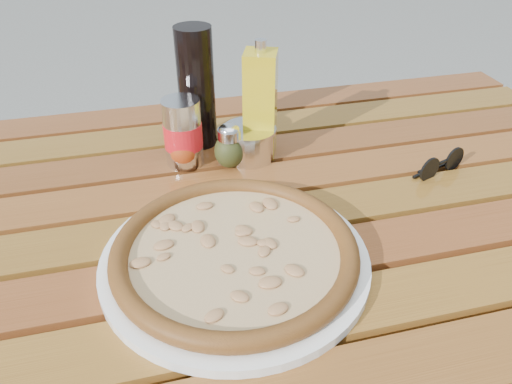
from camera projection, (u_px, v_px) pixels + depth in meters
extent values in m
cube|color=#371C0C|center=(440.00, 214.00, 1.43)|extent=(0.06, 0.06, 0.70)
cube|color=#3D230D|center=(259.00, 240.00, 0.79)|extent=(1.36, 0.86, 0.04)
cube|color=#5E3610|center=(301.00, 321.00, 0.61)|extent=(1.40, 0.09, 0.03)
cube|color=#55260F|center=(277.00, 266.00, 0.69)|extent=(1.40, 0.09, 0.03)
cube|color=#57330F|center=(259.00, 223.00, 0.77)|extent=(1.40, 0.09, 0.03)
cube|color=#592B0F|center=(244.00, 188.00, 0.85)|extent=(1.40, 0.09, 0.03)
cube|color=#4E240D|center=(232.00, 159.00, 0.94)|extent=(1.40, 0.09, 0.03)
cube|color=#54330E|center=(222.00, 134.00, 1.02)|extent=(1.40, 0.09, 0.03)
cube|color=#50240E|center=(213.00, 113.00, 1.10)|extent=(1.40, 0.09, 0.03)
cylinder|color=white|center=(235.00, 260.00, 0.67)|extent=(0.46, 0.46, 0.01)
cylinder|color=beige|center=(235.00, 253.00, 0.66)|extent=(0.38, 0.38, 0.01)
torus|color=black|center=(235.00, 250.00, 0.66)|extent=(0.40, 0.40, 0.03)
ellipsoid|color=#BC4215|center=(184.00, 150.00, 0.87)|extent=(0.07, 0.07, 0.06)
cylinder|color=silver|center=(182.00, 133.00, 0.85)|extent=(0.05, 0.05, 0.02)
ellipsoid|color=silver|center=(182.00, 128.00, 0.85)|extent=(0.04, 0.04, 0.02)
ellipsoid|color=#3C421A|center=(230.00, 151.00, 0.87)|extent=(0.06, 0.06, 0.06)
cylinder|color=silver|center=(229.00, 134.00, 0.85)|extent=(0.04, 0.04, 0.02)
ellipsoid|color=white|center=(229.00, 129.00, 0.85)|extent=(0.04, 0.04, 0.02)
cylinder|color=black|center=(196.00, 88.00, 0.90)|extent=(0.07, 0.07, 0.22)
cylinder|color=silver|center=(183.00, 132.00, 0.86)|extent=(0.08, 0.08, 0.12)
cylinder|color=red|center=(183.00, 135.00, 0.87)|extent=(0.08, 0.08, 0.04)
cube|color=gold|center=(260.00, 105.00, 0.87)|extent=(0.07, 0.07, 0.19)
cylinder|color=white|center=(261.00, 46.00, 0.81)|extent=(0.03, 0.03, 0.02)
cylinder|color=silver|center=(249.00, 144.00, 0.90)|extent=(0.12, 0.12, 0.05)
cylinder|color=silver|center=(249.00, 129.00, 0.88)|extent=(0.13, 0.13, 0.01)
sphere|color=white|center=(249.00, 125.00, 0.88)|extent=(0.02, 0.02, 0.01)
cylinder|color=black|center=(430.00, 170.00, 0.84)|extent=(0.04, 0.02, 0.04)
cylinder|color=black|center=(454.00, 159.00, 0.87)|extent=(0.04, 0.02, 0.04)
cube|color=black|center=(443.00, 162.00, 0.85)|extent=(0.02, 0.01, 0.00)
cube|color=black|center=(431.00, 170.00, 0.87)|extent=(0.09, 0.03, 0.00)
cube|color=black|center=(436.00, 165.00, 0.88)|extent=(0.09, 0.03, 0.00)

